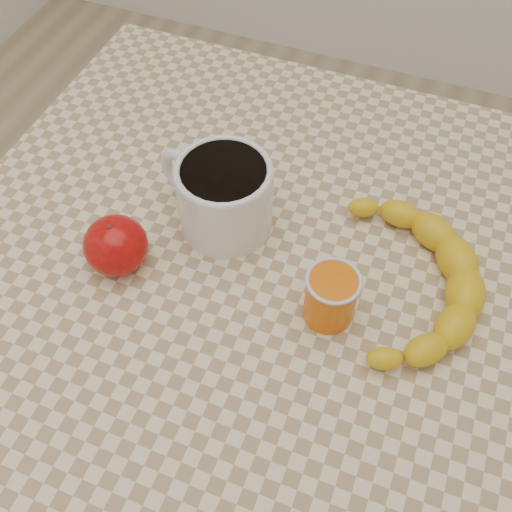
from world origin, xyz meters
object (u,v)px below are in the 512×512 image
(apple, at_px, (116,245))
(banana, at_px, (412,279))
(coffee_mug, at_px, (223,193))
(orange_juice_glass, at_px, (331,297))
(table, at_px, (256,302))

(apple, bearing_deg, banana, 14.73)
(coffee_mug, bearing_deg, orange_juice_glass, -26.84)
(table, xyz_separation_m, banana, (0.18, 0.03, 0.11))
(coffee_mug, height_order, apple, coffee_mug)
(table, xyz_separation_m, apple, (-0.16, -0.06, 0.12))
(apple, relative_size, banana, 0.32)
(orange_juice_glass, xyz_separation_m, banana, (0.08, 0.07, -0.01))
(apple, xyz_separation_m, banana, (0.33, 0.09, -0.01))
(banana, bearing_deg, coffee_mug, 165.04)
(coffee_mug, xyz_separation_m, banana, (0.24, -0.02, -0.03))
(table, distance_m, apple, 0.20)
(orange_juice_glass, relative_size, apple, 0.71)
(table, height_order, orange_juice_glass, orange_juice_glass)
(coffee_mug, distance_m, banana, 0.24)
(coffee_mug, xyz_separation_m, orange_juice_glass, (0.16, -0.08, -0.02))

